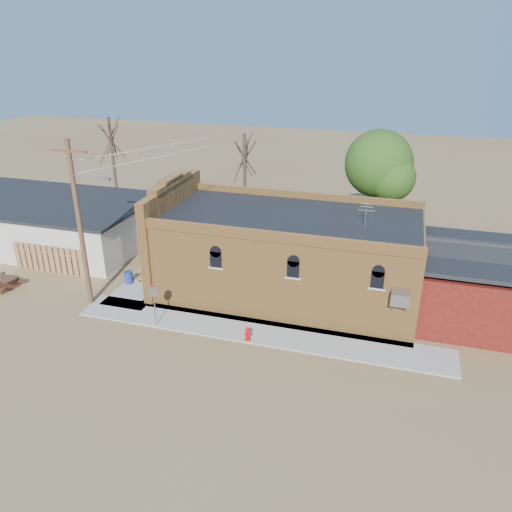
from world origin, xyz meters
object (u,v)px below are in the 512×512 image
(brick_bar, at_px, (283,254))
(utility_pole, at_px, (80,221))
(picnic_table, at_px, (2,281))
(trash_barrel, at_px, (129,277))
(fire_hydrant, at_px, (248,334))
(stop_sign, at_px, (154,295))

(brick_bar, bearing_deg, utility_pole, -156.31)
(picnic_table, bearing_deg, trash_barrel, 31.02)
(trash_barrel, height_order, picnic_table, trash_barrel)
(fire_hydrant, distance_m, picnic_table, 15.43)
(fire_hydrant, xyz_separation_m, picnic_table, (-15.38, 1.20, 0.04))
(brick_bar, xyz_separation_m, fire_hydrant, (-0.35, -5.50, -1.92))
(utility_pole, distance_m, fire_hydrant, 10.46)
(stop_sign, xyz_separation_m, picnic_table, (-10.50, 1.20, -1.31))
(fire_hydrant, xyz_separation_m, trash_barrel, (-8.59, 3.77, 0.03))
(trash_barrel, bearing_deg, utility_pole, -108.23)
(fire_hydrant, height_order, stop_sign, stop_sign)
(stop_sign, distance_m, picnic_table, 10.65)
(stop_sign, bearing_deg, picnic_table, 153.91)
(utility_pole, bearing_deg, trash_barrel, 71.77)
(brick_bar, height_order, utility_pole, utility_pole)
(trash_barrel, bearing_deg, fire_hydrant, -23.69)
(picnic_table, bearing_deg, brick_bar, 25.61)
(stop_sign, bearing_deg, brick_bar, 26.78)
(stop_sign, bearing_deg, fire_hydrant, -19.61)
(stop_sign, distance_m, trash_barrel, 5.44)
(brick_bar, relative_size, fire_hydrant, 23.79)
(brick_bar, relative_size, utility_pole, 1.82)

